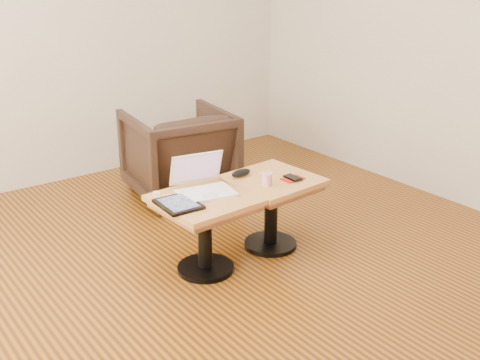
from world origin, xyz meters
TOP-DOWN VIEW (x-y plane):
  - room_shell at (0.00, 0.00)m, footprint 4.52×4.52m
  - side_table_left at (0.12, 0.24)m, footprint 0.55×0.55m
  - side_table_right at (0.64, 0.25)m, footprint 0.56×0.56m
  - laptop at (0.16, 0.31)m, footprint 0.37×0.36m
  - tablet at (-0.06, 0.22)m, footprint 0.22×0.27m
  - charging_adapter at (-0.08, 0.43)m, footprint 0.05×0.05m
  - glasses_case at (0.50, 0.39)m, footprint 0.15×0.08m
  - striped_cup at (0.53, 0.17)m, footprint 0.08×0.08m
  - earbuds_tangle at (0.66, 0.32)m, footprint 0.08×0.06m
  - phone_on_sleeve at (0.73, 0.15)m, footprint 0.13×0.12m
  - armchair at (0.63, 1.36)m, footprint 0.83×0.85m

SIDE VIEW (x-z plane):
  - armchair at x=0.63m, z-range 0.00..0.69m
  - side_table_left at x=0.12m, z-range 0.12..0.60m
  - side_table_right at x=0.64m, z-range 0.12..0.60m
  - earbuds_tangle at x=0.66m, z-range 0.48..0.49m
  - phone_on_sleeve at x=0.73m, z-range 0.48..0.49m
  - tablet at x=-0.06m, z-range 0.48..0.50m
  - charging_adapter at x=-0.08m, z-range 0.48..0.50m
  - glasses_case at x=0.50m, z-range 0.48..0.52m
  - striped_cup at x=0.53m, z-range 0.48..0.56m
  - laptop at x=0.16m, z-range 0.41..0.63m
  - room_shell at x=0.00m, z-range 0.00..2.71m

